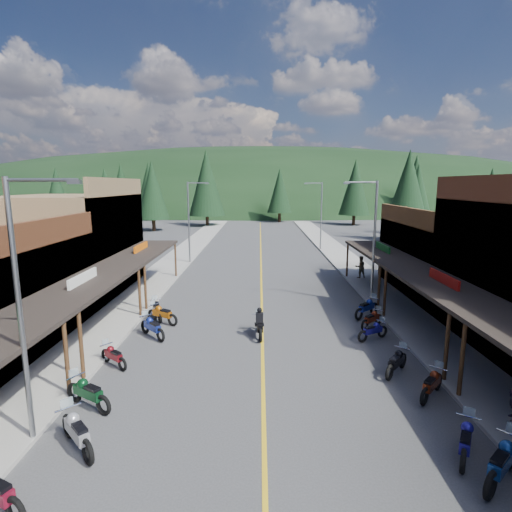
{
  "coord_description": "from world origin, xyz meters",
  "views": [
    {
      "loc": [
        -0.15,
        -17.01,
        7.79
      ],
      "look_at": [
        -0.39,
        9.52,
        3.0
      ],
      "focal_mm": 28.0,
      "sensor_mm": 36.0,
      "label": 1
    }
  ],
  "objects_px": {
    "pine_9": "(417,193)",
    "bike_east_8": "(373,330)",
    "pine_0": "(57,191)",
    "bike_east_5": "(466,439)",
    "bike_west_8": "(152,326)",
    "pine_3": "(280,191)",
    "streetlight_1": "(190,219)",
    "bike_east_6": "(432,383)",
    "bike_east_4": "(503,460)",
    "pedestrian_east_b": "(360,267)",
    "shop_west_3": "(71,244)",
    "bike_east_9": "(372,318)",
    "shop_east_3": "(453,258)",
    "pine_2": "(206,183)",
    "pine_5": "(415,183)",
    "pine_7": "(122,187)",
    "bike_east_10": "(367,307)",
    "streetlight_3": "(320,213)",
    "bike_west_6": "(88,392)",
    "bike_west_7": "(113,355)",
    "bike_west_5": "(77,430)",
    "bike_east_7": "(397,361)",
    "bike_west_9": "(162,313)",
    "bike_west_10": "(157,309)",
    "pine_11": "(408,189)",
    "pine_4": "(355,187)",
    "pine_10": "(152,190)",
    "pine_8": "(106,197)",
    "streetlight_2": "(372,238)",
    "rider_on_bike": "(259,324)",
    "pine_1": "(149,187)",
    "streetlight_0": "(24,301)",
    "pine_6": "(491,191)"
  },
  "relations": [
    {
      "from": "pine_9",
      "to": "bike_east_8",
      "type": "xyz_separation_m",
      "value": [
        -18.41,
        -42.8,
        -5.84
      ]
    },
    {
      "from": "pine_0",
      "to": "bike_east_5",
      "type": "xyz_separation_m",
      "value": [
        45.79,
        -68.62,
        -5.89
      ]
    },
    {
      "from": "bike_west_8",
      "to": "pine_3",
      "type": "bearing_deg",
      "value": 37.42
    },
    {
      "from": "streetlight_1",
      "to": "bike_east_6",
      "type": "distance_m",
      "value": 28.81
    },
    {
      "from": "bike_east_4",
      "to": "pedestrian_east_b",
      "type": "height_order",
      "value": "pedestrian_east_b"
    },
    {
      "from": "shop_west_3",
      "to": "bike_east_9",
      "type": "distance_m",
      "value": 21.34
    },
    {
      "from": "shop_east_3",
      "to": "pine_2",
      "type": "distance_m",
      "value": 52.68
    },
    {
      "from": "pine_5",
      "to": "bike_east_5",
      "type": "xyz_separation_m",
      "value": [
        -28.21,
        -78.62,
        -7.4
      ]
    },
    {
      "from": "pine_7",
      "to": "bike_east_10",
      "type": "bearing_deg",
      "value": -61.47
    },
    {
      "from": "streetlight_3",
      "to": "bike_west_6",
      "type": "xyz_separation_m",
      "value": [
        -13.11,
        -34.18,
        -3.82
      ]
    },
    {
      "from": "pine_9",
      "to": "bike_east_5",
      "type": "height_order",
      "value": "pine_9"
    },
    {
      "from": "bike_east_4",
      "to": "bike_west_7",
      "type": "bearing_deg",
      "value": -160.71
    },
    {
      "from": "bike_east_10",
      "to": "bike_west_5",
      "type": "bearing_deg",
      "value": -86.67
    },
    {
      "from": "bike_west_6",
      "to": "bike_east_7",
      "type": "distance_m",
      "value": 12.0
    },
    {
      "from": "bike_west_9",
      "to": "bike_west_10",
      "type": "bearing_deg",
      "value": 62.54
    },
    {
      "from": "bike_east_7",
      "to": "pedestrian_east_b",
      "type": "height_order",
      "value": "pedestrian_east_b"
    },
    {
      "from": "pine_3",
      "to": "bike_west_7",
      "type": "relative_size",
      "value": 5.89
    },
    {
      "from": "pine_3",
      "to": "pine_9",
      "type": "xyz_separation_m",
      "value": [
        20.0,
        -21.0,
        -0.1
      ]
    },
    {
      "from": "pine_11",
      "to": "bike_east_8",
      "type": "distance_m",
      "value": 39.16
    },
    {
      "from": "pine_4",
      "to": "bike_west_7",
      "type": "distance_m",
      "value": 65.97
    },
    {
      "from": "pine_11",
      "to": "bike_west_9",
      "type": "relative_size",
      "value": 5.7
    },
    {
      "from": "pine_5",
      "to": "pine_10",
      "type": "bearing_deg",
      "value": -157.07
    },
    {
      "from": "pine_5",
      "to": "bike_west_5",
      "type": "height_order",
      "value": "pine_5"
    },
    {
      "from": "pine_8",
      "to": "pine_10",
      "type": "distance_m",
      "value": 10.8
    },
    {
      "from": "streetlight_3",
      "to": "pine_11",
      "type": "distance_m",
      "value": 15.55
    },
    {
      "from": "pine_0",
      "to": "streetlight_2",
      "type": "bearing_deg",
      "value": -48.99
    },
    {
      "from": "bike_west_7",
      "to": "bike_west_10",
      "type": "distance_m",
      "value": 6.2
    },
    {
      "from": "rider_on_bike",
      "to": "pine_1",
      "type": "bearing_deg",
      "value": 105.57
    },
    {
      "from": "pine_0",
      "to": "bike_east_10",
      "type": "height_order",
      "value": "pine_0"
    },
    {
      "from": "pine_8",
      "to": "pine_1",
      "type": "bearing_deg",
      "value": 93.81
    },
    {
      "from": "pine_7",
      "to": "bike_west_5",
      "type": "relative_size",
      "value": 5.42
    },
    {
      "from": "bike_west_5",
      "to": "pedestrian_east_b",
      "type": "height_order",
      "value": "pedestrian_east_b"
    },
    {
      "from": "bike_west_5",
      "to": "bike_east_10",
      "type": "xyz_separation_m",
      "value": [
        11.73,
        12.14,
        -0.02
      ]
    },
    {
      "from": "pine_5",
      "to": "bike_east_9",
      "type": "xyz_separation_m",
      "value": [
        -27.97,
        -68.04,
        -7.45
      ]
    },
    {
      "from": "streetlight_3",
      "to": "bike_west_8",
      "type": "distance_m",
      "value": 30.59
    },
    {
      "from": "pine_4",
      "to": "pine_3",
      "type": "bearing_deg",
      "value": 156.8
    },
    {
      "from": "streetlight_0",
      "to": "bike_east_4",
      "type": "xyz_separation_m",
      "value": [
        13.18,
        -1.63,
        -3.8
      ]
    },
    {
      "from": "streetlight_2",
      "to": "pine_6",
      "type": "height_order",
      "value": "pine_6"
    },
    {
      "from": "shop_east_3",
      "to": "pine_0",
      "type": "distance_m",
      "value": 74.0
    },
    {
      "from": "bike_west_10",
      "to": "shop_west_3",
      "type": "bearing_deg",
      "value": 116.83
    },
    {
      "from": "pine_2",
      "to": "pine_7",
      "type": "xyz_separation_m",
      "value": [
        -22.0,
        18.0,
        -0.75
      ]
    },
    {
      "from": "bike_west_5",
      "to": "bike_west_6",
      "type": "bearing_deg",
      "value": 62.68
    },
    {
      "from": "shop_east_3",
      "to": "bike_west_10",
      "type": "xyz_separation_m",
      "value": [
        -19.88,
        -6.02,
        -1.92
      ]
    },
    {
      "from": "pine_11",
      "to": "bike_east_8",
      "type": "bearing_deg",
      "value": -111.93
    },
    {
      "from": "streetlight_2",
      "to": "bike_east_6",
      "type": "bearing_deg",
      "value": -93.74
    },
    {
      "from": "bike_east_7",
      "to": "bike_east_4",
      "type": "bearing_deg",
      "value": -44.15
    },
    {
      "from": "bike_east_9",
      "to": "pine_8",
      "type": "bearing_deg",
      "value": 175.56
    },
    {
      "from": "pine_3",
      "to": "bike_west_9",
      "type": "xyz_separation_m",
      "value": [
        -9.64,
        -61.52,
        -5.86
      ]
    },
    {
      "from": "streetlight_2",
      "to": "pine_0",
      "type": "bearing_deg",
      "value": 131.01
    },
    {
      "from": "pine_11",
      "to": "bike_east_5",
      "type": "relative_size",
      "value": 6.01
    }
  ]
}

